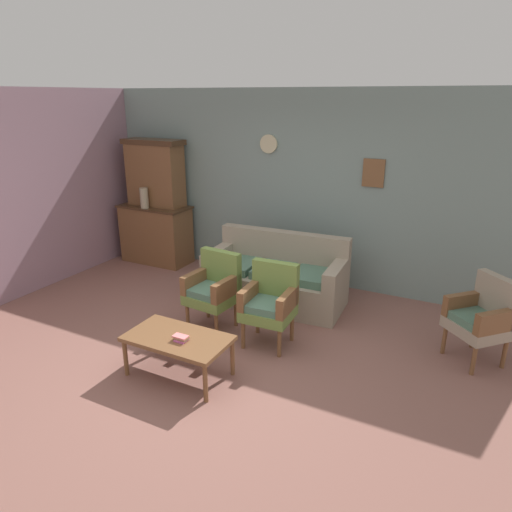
% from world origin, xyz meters
% --- Properties ---
extents(ground_plane, '(7.68, 7.68, 0.00)m').
position_xyz_m(ground_plane, '(0.00, 0.00, 0.00)').
color(ground_plane, '#84564C').
extents(wall_back_with_decor, '(6.40, 0.09, 2.70)m').
position_xyz_m(wall_back_with_decor, '(0.00, 2.63, 1.35)').
color(wall_back_with_decor, gray).
rests_on(wall_back_with_decor, ground).
extents(side_cabinet, '(1.16, 0.55, 0.93)m').
position_xyz_m(side_cabinet, '(-2.45, 2.25, 0.47)').
color(side_cabinet, brown).
rests_on(side_cabinet, ground).
extents(cabinet_upper_hutch, '(0.99, 0.38, 1.03)m').
position_xyz_m(cabinet_upper_hutch, '(-2.45, 2.33, 1.45)').
color(cabinet_upper_hutch, brown).
rests_on(cabinet_upper_hutch, side_cabinet).
extents(vase_on_cabinet, '(0.13, 0.13, 0.32)m').
position_xyz_m(vase_on_cabinet, '(-2.50, 2.07, 1.09)').
color(vase_on_cabinet, tan).
rests_on(vase_on_cabinet, side_cabinet).
extents(floral_couch, '(1.82, 0.90, 0.90)m').
position_xyz_m(floral_couch, '(-0.05, 1.69, 0.33)').
color(floral_couch, gray).
rests_on(floral_couch, ground).
extents(armchair_by_doorway, '(0.56, 0.54, 0.90)m').
position_xyz_m(armchair_by_doorway, '(-0.41, 0.74, 0.50)').
color(armchair_by_doorway, olive).
rests_on(armchair_by_doorway, ground).
extents(armchair_near_cabinet, '(0.54, 0.51, 0.90)m').
position_xyz_m(armchair_near_cabinet, '(0.33, 0.70, 0.50)').
color(armchair_near_cabinet, olive).
rests_on(armchair_near_cabinet, ground).
extents(wingback_chair_by_fireplace, '(0.71, 0.71, 0.90)m').
position_xyz_m(wingback_chair_by_fireplace, '(2.39, 1.35, 0.50)').
color(wingback_chair_by_fireplace, gray).
rests_on(wingback_chair_by_fireplace, ground).
extents(coffee_table, '(1.00, 0.56, 0.42)m').
position_xyz_m(coffee_table, '(-0.18, -0.28, 0.38)').
color(coffee_table, brown).
rests_on(coffee_table, ground).
extents(book_stack_on_table, '(0.14, 0.11, 0.05)m').
position_xyz_m(book_stack_on_table, '(-0.10, -0.32, 0.45)').
color(book_stack_on_table, '#D261A7').
rests_on(book_stack_on_table, coffee_table).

